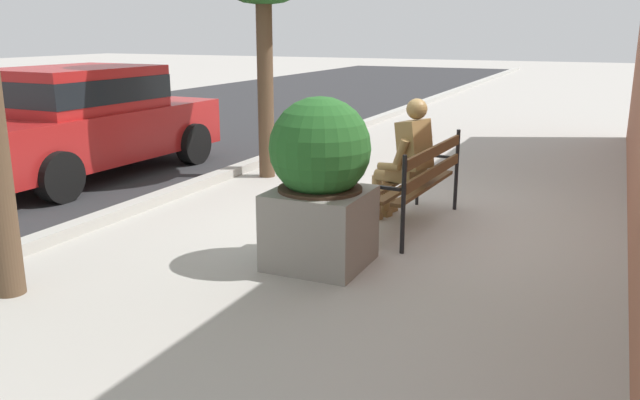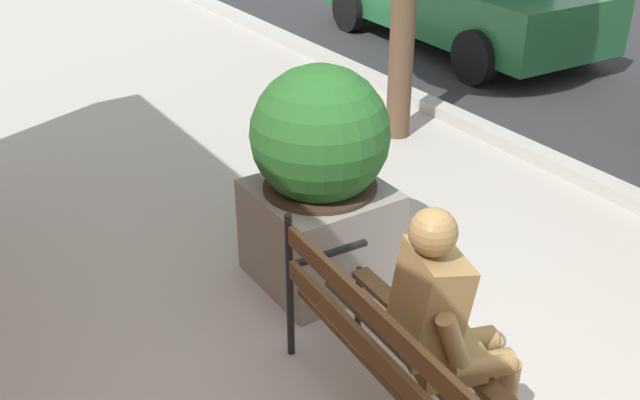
% 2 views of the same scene
% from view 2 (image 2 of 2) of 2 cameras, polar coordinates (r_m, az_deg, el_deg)
% --- Properties ---
extents(park_bench, '(1.83, 0.63, 0.95)m').
position_cam_2_polar(park_bench, '(3.61, 6.63, -12.21)').
color(park_bench, brown).
rests_on(park_bench, ground).
extents(bronze_statue_seated, '(0.80, 0.81, 1.37)m').
position_cam_2_polar(bronze_statue_seated, '(3.57, 10.53, -10.44)').
color(bronze_statue_seated, olive).
rests_on(bronze_statue_seated, ground).
extents(concrete_planter, '(0.89, 0.89, 1.51)m').
position_cam_2_polar(concrete_planter, '(4.71, -0.00, 1.89)').
color(concrete_planter, gray).
rests_on(concrete_planter, ground).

